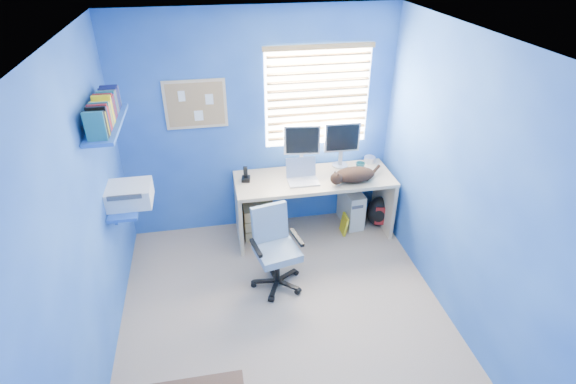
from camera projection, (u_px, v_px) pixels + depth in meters
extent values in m
cube|color=tan|center=(285.00, 315.00, 4.20)|extent=(3.00, 3.20, 0.00)
cube|color=white|center=(284.00, 40.00, 2.92)|extent=(3.00, 3.20, 0.00)
cube|color=#1B45A5|center=(259.00, 126.00, 4.91)|extent=(3.00, 0.01, 2.50)
cube|color=#1B45A5|center=(342.00, 371.00, 2.21)|extent=(3.00, 0.01, 2.50)
cube|color=#1B45A5|center=(85.00, 222.00, 3.32)|extent=(0.01, 3.20, 2.50)
cube|color=#1B45A5|center=(459.00, 185.00, 3.80)|extent=(0.01, 3.20, 2.50)
cube|color=tan|center=(313.00, 206.00, 5.16)|extent=(1.76, 0.65, 0.74)
cube|color=silver|center=(303.00, 173.00, 4.83)|extent=(0.33, 0.26, 0.22)
cube|color=silver|center=(302.00, 148.00, 5.01)|extent=(0.41, 0.17, 0.54)
cube|color=silver|center=(341.00, 145.00, 5.07)|extent=(0.40, 0.13, 0.54)
cube|color=black|center=(246.00, 174.00, 4.87)|extent=(0.11, 0.12, 0.17)
imported|color=#1C6367|center=(360.00, 167.00, 5.08)|extent=(0.10, 0.09, 0.10)
cylinder|color=silver|center=(370.00, 160.00, 5.28)|extent=(0.13, 0.13, 0.07)
ellipsoid|color=black|center=(355.00, 175.00, 4.86)|extent=(0.50, 0.36, 0.16)
cube|color=beige|center=(351.00, 207.00, 5.41)|extent=(0.22, 0.45, 0.45)
cube|color=tan|center=(259.00, 220.00, 5.20)|extent=(0.35, 0.28, 0.41)
cube|color=yellow|center=(344.00, 224.00, 5.28)|extent=(0.03, 0.17, 0.24)
ellipsoid|color=black|center=(380.00, 211.00, 5.38)|extent=(0.39, 0.34, 0.39)
cylinder|color=black|center=(277.00, 282.00, 4.55)|extent=(0.57, 0.57, 0.06)
cylinder|color=black|center=(277.00, 268.00, 4.45)|extent=(0.06, 0.06, 0.32)
cube|color=#7593A5|center=(277.00, 252.00, 4.35)|extent=(0.47, 0.47, 0.08)
cube|color=#7593A5|center=(270.00, 222.00, 4.38)|extent=(0.36, 0.13, 0.38)
cube|color=white|center=(317.00, 97.00, 4.86)|extent=(1.15, 0.01, 1.10)
cube|color=tan|center=(318.00, 98.00, 4.83)|extent=(1.10, 0.03, 1.00)
cube|color=tan|center=(196.00, 104.00, 4.64)|extent=(0.64, 0.02, 0.52)
cube|color=tan|center=(196.00, 105.00, 4.64)|extent=(0.58, 0.01, 0.46)
cube|color=blue|center=(126.00, 205.00, 4.15)|extent=(0.26, 0.55, 0.03)
cube|color=silver|center=(128.00, 195.00, 4.10)|extent=(0.42, 0.34, 0.18)
cube|color=blue|center=(107.00, 124.00, 3.74)|extent=(0.24, 0.90, 0.03)
cube|color=navy|center=(102.00, 109.00, 3.67)|extent=(0.15, 0.80, 0.22)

